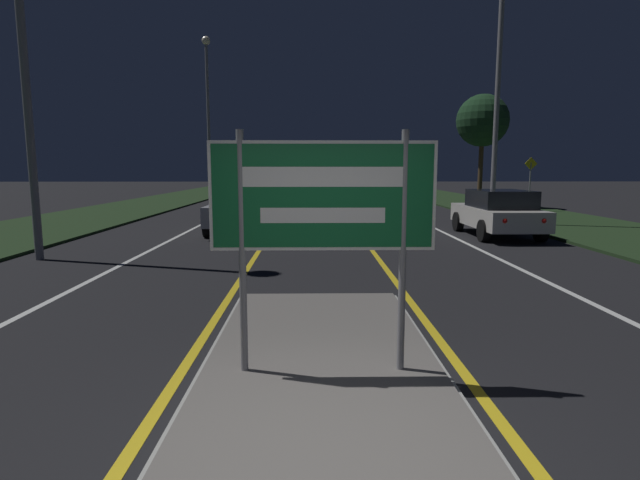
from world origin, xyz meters
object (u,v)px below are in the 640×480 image
streetlight_right_near (500,51)px  car_receding_0 (498,212)px  streetlight_left_far (208,99)px  car_receding_2 (348,186)px  highway_sign (323,206)px  car_approaching_0 (241,209)px  warning_sign (530,179)px  car_receding_1 (355,192)px

streetlight_right_near → car_receding_0: (-0.90, -2.96, -5.40)m
streetlight_left_far → car_receding_2: bearing=40.1°
highway_sign → car_approaching_0: size_ratio=0.55×
car_receding_0 → warning_sign: bearing=61.1°
highway_sign → car_receding_1: 23.49m
highway_sign → car_receding_0: (5.58, 10.42, -0.97)m
streetlight_left_far → streetlight_right_near: 18.58m
car_receding_1 → car_receding_2: size_ratio=0.93×
streetlight_right_near → car_receding_2: 22.10m
streetlight_left_far → car_receding_1: 10.87m
streetlight_left_far → car_receding_2: size_ratio=2.27×
streetlight_right_near → streetlight_left_far: bearing=134.0°
highway_sign → streetlight_left_far: (-6.42, 26.76, 4.55)m
car_receding_0 → car_receding_1: size_ratio=1.00×
car_receding_2 → warning_sign: warning_sign is taller
car_approaching_0 → warning_sign: warning_sign is taller
streetlight_right_near → car_receding_1: streetlight_right_near is taller
streetlight_right_near → car_receding_2: bearing=100.0°
streetlight_left_far → car_receding_0: size_ratio=2.44×
warning_sign → streetlight_right_near: bearing=-124.6°
streetlight_left_far → car_receding_1: (8.74, -3.40, -5.50)m
car_receding_0 → warning_sign: (4.59, 8.31, 0.85)m
streetlight_right_near → car_receding_2: (-3.72, 21.09, -5.43)m
highway_sign → streetlight_right_near: size_ratio=0.23×
highway_sign → car_approaching_0: 11.90m
car_receding_1 → car_receding_2: (0.43, 11.12, -0.05)m
streetlight_left_far → streetlight_right_near: streetlight_right_near is taller
streetlight_right_near → warning_sign: (3.69, 5.34, -4.55)m
car_receding_0 → car_approaching_0: (-7.97, 1.20, 0.01)m
highway_sign → streetlight_right_near: bearing=64.2°
car_receding_2 → car_approaching_0: (-5.15, -22.86, 0.03)m
car_receding_0 → car_approaching_0: size_ratio=0.98×
streetlight_left_far → car_receding_1: size_ratio=2.45×
streetlight_left_far → warning_sign: 19.01m
car_receding_0 → car_receding_1: car_receding_1 is taller
car_receding_0 → car_receding_2: (-2.82, 24.06, -0.03)m
car_approaching_0 → warning_sign: bearing=29.5°
car_approaching_0 → warning_sign: 14.46m
car_approaching_0 → car_receding_0: bearing=-8.6°
car_receding_0 → car_receding_2: 24.22m
car_receding_0 → warning_sign: size_ratio=1.62×
streetlight_left_far → warning_sign: size_ratio=3.96×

